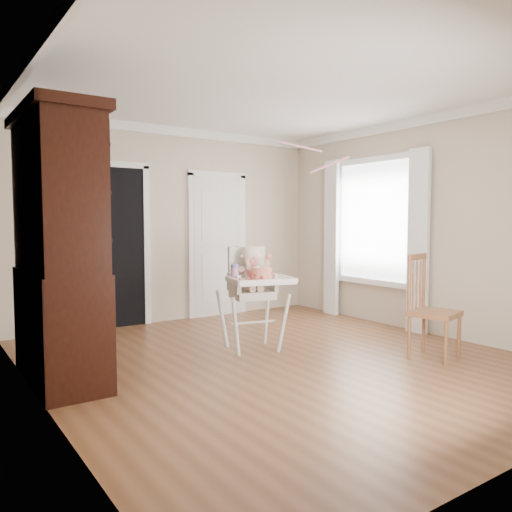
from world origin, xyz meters
TOP-DOWN VIEW (x-y plane):
  - floor at (0.00, 0.00)m, footprint 5.00×5.00m
  - ceiling at (0.00, 0.00)m, footprint 5.00×5.00m
  - wall_back at (0.00, 2.50)m, footprint 4.50×0.00m
  - wall_left at (-2.25, 0.00)m, footprint 0.00×5.00m
  - wall_right at (2.25, 0.00)m, footprint 0.00×5.00m
  - crown_molding at (0.00, 0.00)m, footprint 4.50×5.00m
  - doorway at (-0.90, 2.48)m, footprint 1.06×0.05m
  - closet_door at (0.70, 2.48)m, footprint 0.96×0.09m
  - window_right at (2.18, 0.80)m, footprint 0.13×1.84m
  - high_chair at (-0.01, 0.51)m, footprint 0.82×0.94m
  - baby at (-0.00, 0.53)m, footprint 0.32×0.29m
  - cake at (-0.06, 0.25)m, footprint 0.28×0.28m
  - sippy_cup at (-0.26, 0.47)m, footprint 0.08×0.08m
  - china_cabinet at (-1.99, 0.57)m, footprint 0.62×1.39m
  - dining_chair at (1.31, -0.80)m, footprint 0.53×0.53m
  - streamer at (0.46, 0.29)m, footprint 0.29×0.43m

SIDE VIEW (x-z plane):
  - floor at x=0.00m, z-range 0.00..0.00m
  - dining_chair at x=1.31m, z-range -0.04..1.03m
  - high_chair at x=-0.01m, z-range 0.13..1.28m
  - cake at x=-0.06m, z-range 0.79..0.92m
  - baby at x=0.00m, z-range 0.62..1.12m
  - sippy_cup at x=-0.26m, z-range 0.78..0.98m
  - closet_door at x=0.70m, z-range -0.04..2.09m
  - doorway at x=-0.90m, z-range 0.00..2.22m
  - china_cabinet at x=-1.99m, z-range 0.00..2.34m
  - window_right at x=2.18m, z-range 0.14..2.44m
  - wall_back at x=0.00m, z-range -0.90..3.60m
  - wall_left at x=-2.25m, z-range -1.15..3.85m
  - wall_right at x=2.25m, z-range -1.15..3.85m
  - streamer at x=0.46m, z-range 2.13..2.28m
  - crown_molding at x=0.00m, z-range 2.58..2.70m
  - ceiling at x=0.00m, z-range 2.70..2.70m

